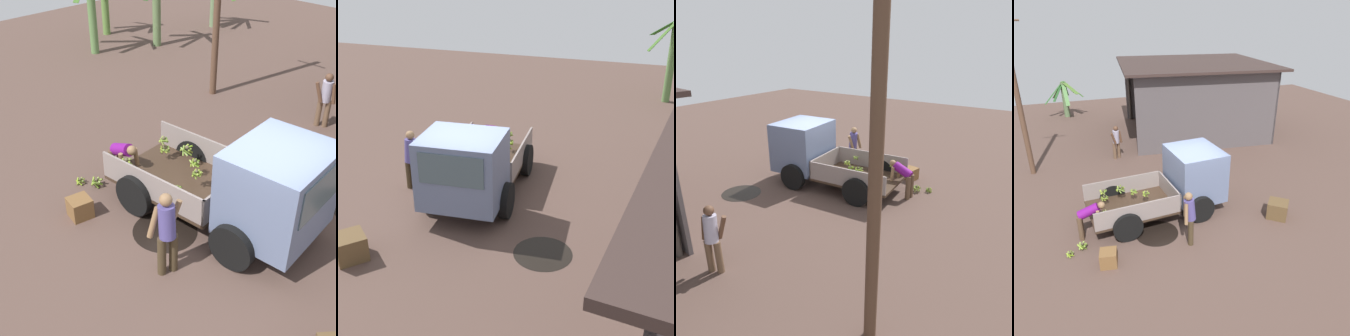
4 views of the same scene
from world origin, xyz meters
TOP-DOWN VIEW (x-y plane):
  - ground at (0.00, 0.00)m, footprint 36.00×36.00m
  - mud_patch_1 at (-1.34, -1.07)m, footprint 1.33×1.33m
  - cargo_truck at (-0.00, 0.09)m, footprint 4.59×2.48m
  - banana_palm_1 at (-11.08, 4.60)m, footprint 2.46×2.25m
  - banana_palm_3 at (-10.00, 7.01)m, footprint 2.40×2.32m
  - person_foreground_visitor at (-0.55, -1.81)m, footprint 0.48×0.69m
  - person_worker_loading at (-3.29, -0.52)m, footprint 0.87×0.56m
  - person_bystander_near_shed at (-1.48, 5.29)m, footprint 0.58×0.51m
  - banana_bunch_on_ground_0 at (-3.58, -1.07)m, footprint 0.30×0.29m
  - banana_bunch_on_ground_1 at (-3.94, -1.28)m, footprint 0.23×0.23m
  - wooden_crate_0 at (-2.95, -1.99)m, footprint 0.53×0.53m

SIDE VIEW (x-z plane):
  - ground at x=0.00m, z-range 0.00..0.00m
  - mud_patch_1 at x=-1.34m, z-range 0.00..0.01m
  - banana_bunch_on_ground_1 at x=-3.94m, z-range 0.00..0.16m
  - banana_bunch_on_ground_0 at x=-3.58m, z-range 0.01..0.24m
  - wooden_crate_0 at x=-2.95m, z-range 0.00..0.44m
  - person_worker_loading at x=-3.29m, z-range 0.14..1.30m
  - person_bystander_near_shed at x=-1.48m, z-range 0.09..1.69m
  - person_foreground_visitor at x=-0.55m, z-range 0.09..1.77m
  - cargo_truck at x=0.00m, z-range 0.07..2.20m
  - banana_palm_3 at x=-10.00m, z-range 0.08..3.28m
  - banana_palm_1 at x=-11.08m, z-range 0.09..3.45m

